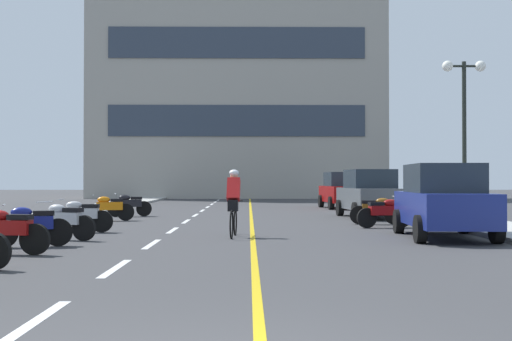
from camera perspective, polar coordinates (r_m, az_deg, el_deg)
ground_plane at (r=25.70m, az=-0.98°, el=-4.01°), size 140.00×140.00×0.00m
curb_left at (r=29.62m, az=-15.04°, el=-3.44°), size 2.40×72.00×0.12m
curb_right at (r=29.55m, az=13.18°, el=-3.45°), size 2.40×72.00×0.12m
lane_dash_0 at (r=7.14m, az=-18.57°, el=-12.28°), size 0.14×2.20×0.01m
lane_dash_1 at (r=10.97m, az=-12.06°, el=-8.26°), size 0.14×2.20×0.01m
lane_dash_2 at (r=14.89m, az=-9.00°, el=-6.30°), size 0.14×2.20×0.01m
lane_dash_3 at (r=18.84m, az=-7.23°, el=-5.15°), size 0.14×2.20×0.01m
lane_dash_4 at (r=22.81m, az=-6.07°, el=-4.40°), size 0.14×2.20×0.01m
lane_dash_5 at (r=26.79m, az=-5.26°, el=-3.87°), size 0.14×2.20×0.01m
lane_dash_6 at (r=30.77m, az=-4.66°, el=-3.47°), size 0.14×2.20×0.01m
lane_dash_7 at (r=34.76m, az=-4.20°, el=-3.17°), size 0.14×2.20×0.01m
lane_dash_8 at (r=38.75m, az=-3.84°, el=-2.93°), size 0.14×2.20×0.01m
lane_dash_9 at (r=42.74m, az=-3.54°, el=-2.73°), size 0.14×2.20×0.01m
lane_dash_10 at (r=46.73m, az=-3.29°, el=-2.57°), size 0.14×2.20×0.01m
lane_dash_11 at (r=50.73m, az=-3.08°, el=-2.43°), size 0.14×2.20×0.01m
centre_line_yellow at (r=28.70m, az=-0.45°, el=-3.67°), size 0.12×66.00×0.01m
office_building at (r=53.73m, az=-1.61°, el=8.19°), size 23.08×6.91×19.69m
street_lamp_mid at (r=23.09m, az=17.56°, el=5.53°), size 1.46×0.36×5.28m
parked_car_near at (r=16.83m, az=15.89°, el=-2.53°), size 2.11×4.29×1.82m
parked_car_mid at (r=25.24m, az=9.80°, el=-1.97°), size 2.14×4.30×1.82m
parked_car_far at (r=33.32m, az=7.50°, el=-1.70°), size 2.13×4.30×1.82m
motorcycle_3 at (r=13.50m, az=-20.71°, el=-4.82°), size 1.69×0.61×0.92m
motorcycle_4 at (r=14.83m, az=-18.91°, el=-4.47°), size 1.66×0.74×0.92m
motorcycle_5 at (r=16.27m, az=-16.31°, el=-4.15°), size 1.63×0.80×0.92m
motorcycle_6 at (r=18.53m, az=-14.90°, el=-3.75°), size 1.70×0.60×0.92m
motorcycle_7 at (r=20.01m, az=11.06°, el=-3.54°), size 1.69×0.63×0.92m
motorcycle_8 at (r=21.51m, az=10.40°, el=-3.35°), size 1.70×0.60×0.92m
motorcycle_9 at (r=23.53m, az=-12.58°, el=-3.13°), size 1.68×0.64×0.92m
motorcycle_10 at (r=26.14m, az=-10.89°, el=-2.90°), size 1.67×0.71×0.92m
cyclist_rider at (r=16.54m, az=-1.96°, el=-2.69°), size 0.42×1.77×1.71m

